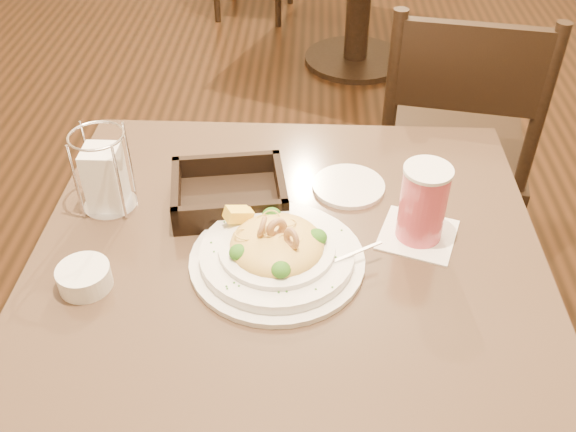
{
  "coord_description": "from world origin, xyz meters",
  "views": [
    {
      "loc": [
        0.04,
        -0.81,
        1.5
      ],
      "look_at": [
        0.0,
        0.02,
        0.81
      ],
      "focal_mm": 40.0,
      "sensor_mm": 36.0,
      "label": 1
    }
  ],
  "objects_px": {
    "dining_chair_near": "(452,146)",
    "pasta_bowl": "(277,251)",
    "napkin_caddy": "(105,176)",
    "butter_ramekin": "(84,277)",
    "main_table": "(288,345)",
    "drink_glass": "(423,204)",
    "bread_basket": "(229,195)",
    "side_plate": "(348,186)"
  },
  "relations": [
    {
      "from": "dining_chair_near",
      "to": "pasta_bowl",
      "type": "height_order",
      "value": "dining_chair_near"
    },
    {
      "from": "main_table",
      "to": "bread_basket",
      "type": "height_order",
      "value": "bread_basket"
    },
    {
      "from": "side_plate",
      "to": "dining_chair_near",
      "type": "bearing_deg",
      "value": 58.48
    },
    {
      "from": "napkin_caddy",
      "to": "butter_ramekin",
      "type": "xyz_separation_m",
      "value": [
        0.01,
        -0.21,
        -0.05
      ]
    },
    {
      "from": "drink_glass",
      "to": "napkin_caddy",
      "type": "height_order",
      "value": "napkin_caddy"
    },
    {
      "from": "pasta_bowl",
      "to": "bread_basket",
      "type": "xyz_separation_m",
      "value": [
        -0.1,
        0.16,
        -0.01
      ]
    },
    {
      "from": "napkin_caddy",
      "to": "side_plate",
      "type": "distance_m",
      "value": 0.47
    },
    {
      "from": "drink_glass",
      "to": "side_plate",
      "type": "bearing_deg",
      "value": 131.1
    },
    {
      "from": "pasta_bowl",
      "to": "napkin_caddy",
      "type": "bearing_deg",
      "value": 156.12
    },
    {
      "from": "main_table",
      "to": "napkin_caddy",
      "type": "xyz_separation_m",
      "value": [
        -0.34,
        0.14,
        0.3
      ]
    },
    {
      "from": "main_table",
      "to": "dining_chair_near",
      "type": "distance_m",
      "value": 0.86
    },
    {
      "from": "bread_basket",
      "to": "napkin_caddy",
      "type": "bearing_deg",
      "value": -175.99
    },
    {
      "from": "dining_chair_near",
      "to": "pasta_bowl",
      "type": "relative_size",
      "value": 2.82
    },
    {
      "from": "dining_chair_near",
      "to": "pasta_bowl",
      "type": "xyz_separation_m",
      "value": [
        -0.45,
        -0.75,
        0.26
      ]
    },
    {
      "from": "dining_chair_near",
      "to": "drink_glass",
      "type": "distance_m",
      "value": 0.76
    },
    {
      "from": "dining_chair_near",
      "to": "side_plate",
      "type": "height_order",
      "value": "dining_chair_near"
    },
    {
      "from": "dining_chair_near",
      "to": "napkin_caddy",
      "type": "bearing_deg",
      "value": 47.5
    },
    {
      "from": "napkin_caddy",
      "to": "drink_glass",
      "type": "bearing_deg",
      "value": -6.25
    },
    {
      "from": "dining_chair_near",
      "to": "main_table",
      "type": "bearing_deg",
      "value": 69.25
    },
    {
      "from": "dining_chair_near",
      "to": "butter_ramekin",
      "type": "xyz_separation_m",
      "value": [
        -0.77,
        -0.82,
        0.26
      ]
    },
    {
      "from": "main_table",
      "to": "bread_basket",
      "type": "relative_size",
      "value": 3.81
    },
    {
      "from": "bread_basket",
      "to": "napkin_caddy",
      "type": "relative_size",
      "value": 1.46
    },
    {
      "from": "dining_chair_near",
      "to": "drink_glass",
      "type": "relative_size",
      "value": 5.64
    },
    {
      "from": "main_table",
      "to": "drink_glass",
      "type": "bearing_deg",
      "value": 17.1
    },
    {
      "from": "pasta_bowl",
      "to": "side_plate",
      "type": "bearing_deg",
      "value": 59.45
    },
    {
      "from": "dining_chair_near",
      "to": "side_plate",
      "type": "xyz_separation_m",
      "value": [
        -0.32,
        -0.53,
        0.24
      ]
    },
    {
      "from": "main_table",
      "to": "bread_basket",
      "type": "xyz_separation_m",
      "value": [
        -0.12,
        0.15,
        0.25
      ]
    },
    {
      "from": "main_table",
      "to": "pasta_bowl",
      "type": "relative_size",
      "value": 2.73
    },
    {
      "from": "side_plate",
      "to": "bread_basket",
      "type": "bearing_deg",
      "value": -165.48
    },
    {
      "from": "napkin_caddy",
      "to": "butter_ramekin",
      "type": "bearing_deg",
      "value": -86.3
    },
    {
      "from": "main_table",
      "to": "dining_chair_near",
      "type": "relative_size",
      "value": 0.97
    },
    {
      "from": "main_table",
      "to": "side_plate",
      "type": "xyz_separation_m",
      "value": [
        0.11,
        0.21,
        0.24
      ]
    },
    {
      "from": "pasta_bowl",
      "to": "bread_basket",
      "type": "relative_size",
      "value": 1.4
    },
    {
      "from": "pasta_bowl",
      "to": "drink_glass",
      "type": "distance_m",
      "value": 0.27
    },
    {
      "from": "drink_glass",
      "to": "butter_ramekin",
      "type": "height_order",
      "value": "drink_glass"
    },
    {
      "from": "main_table",
      "to": "dining_chair_near",
      "type": "height_order",
      "value": "dining_chair_near"
    },
    {
      "from": "napkin_caddy",
      "to": "side_plate",
      "type": "bearing_deg",
      "value": 9.38
    },
    {
      "from": "bread_basket",
      "to": "butter_ramekin",
      "type": "relative_size",
      "value": 2.69
    },
    {
      "from": "drink_glass",
      "to": "butter_ramekin",
      "type": "relative_size",
      "value": 1.88
    },
    {
      "from": "dining_chair_near",
      "to": "butter_ramekin",
      "type": "height_order",
      "value": "dining_chair_near"
    },
    {
      "from": "bread_basket",
      "to": "side_plate",
      "type": "distance_m",
      "value": 0.24
    },
    {
      "from": "drink_glass",
      "to": "bread_basket",
      "type": "distance_m",
      "value": 0.36
    }
  ]
}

